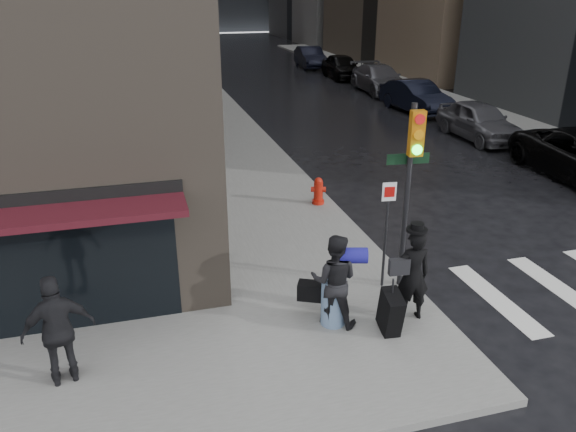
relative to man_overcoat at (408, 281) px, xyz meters
name	(u,v)px	position (x,y,z in m)	size (l,w,h in m)	color
ground	(361,353)	(-1.14, -0.57, -1.01)	(140.00, 140.00, 0.00)	black
sidewalk_left	(191,92)	(-1.14, 26.43, -0.93)	(4.00, 50.00, 0.15)	slate
sidewalk_right	(393,82)	(12.36, 26.43, -0.93)	(3.00, 50.00, 0.15)	slate
man_overcoat	(408,281)	(0.00, 0.00, 0.00)	(1.14, 1.00, 2.04)	black
man_jeans	(334,280)	(-1.38, 0.29, 0.07)	(1.26, 1.12, 1.85)	black
man_greycoat	(59,331)	(-6.16, -0.13, 0.11)	(1.20, 0.69, 1.93)	black
traffic_light	(409,174)	(0.49, 1.24, 1.69)	(0.98, 0.49, 3.94)	black
fire_hydrant	(318,192)	(0.36, 6.38, -0.49)	(0.47, 0.35, 0.81)	#B5190B
parked_car_1	(479,121)	(9.50, 12.19, -0.21)	(1.87, 4.66, 1.59)	#535258
parked_car_2	(416,96)	(9.51, 17.92, -0.21)	(1.68, 4.83, 1.59)	black
parked_car_3	(379,79)	(10.04, 23.65, -0.20)	(2.26, 5.56, 1.61)	#4C4B50
parked_car_4	(342,66)	(9.76, 29.38, -0.18)	(1.94, 4.82, 1.64)	black
parked_car_5	(310,57)	(9.27, 35.11, -0.20)	(1.69, 4.86, 1.60)	black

